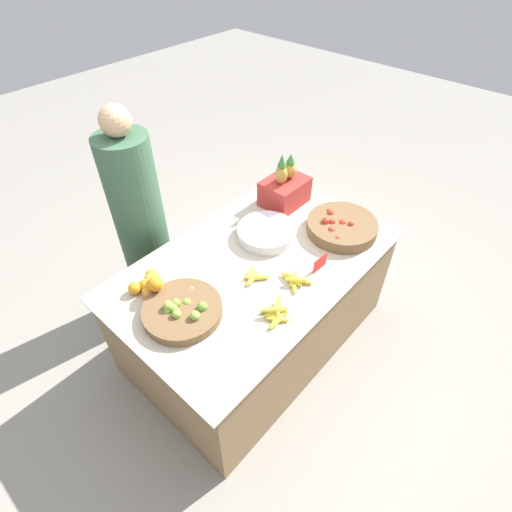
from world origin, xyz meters
TOP-DOWN VIEW (x-y plane):
  - ground_plane at (0.00, 0.00)m, footprint 12.00×12.00m
  - market_table at (0.00, 0.00)m, footprint 1.73×1.08m
  - lime_bowl at (-0.55, 0.02)m, footprint 0.42×0.42m
  - tomato_basket at (0.59, -0.22)m, footprint 0.46×0.46m
  - orange_pile at (-0.56, 0.28)m, footprint 0.20×0.20m
  - metal_bowl at (0.22, 0.11)m, footprint 0.38×0.38m
  - price_sign at (0.21, -0.32)m, footprint 0.12×0.01m
  - produce_crate at (0.59, 0.26)m, footprint 0.31×0.24m
  - banana_bunch_front_center at (-0.23, -0.35)m, footprint 0.20×0.17m
  - banana_bunch_middle_left at (-0.11, -0.08)m, footprint 0.16×0.16m
  - banana_bunch_front_right at (0.02, -0.28)m, footprint 0.16×0.20m
  - vendor_person at (-0.24, 0.82)m, footprint 0.33×0.33m

SIDE VIEW (x-z plane):
  - ground_plane at x=0.00m, z-range 0.00..0.00m
  - market_table at x=0.00m, z-range 0.00..0.75m
  - vendor_person at x=-0.24m, z-range -0.06..1.50m
  - banana_bunch_middle_left at x=-0.11m, z-range 0.74..0.78m
  - banana_bunch_front_right at x=0.02m, z-range 0.74..0.80m
  - banana_bunch_front_center at x=-0.23m, z-range 0.74..0.80m
  - lime_bowl at x=-0.55m, z-range 0.73..0.83m
  - metal_bowl at x=0.22m, z-range 0.75..0.81m
  - tomato_basket at x=0.59m, z-range 0.73..0.84m
  - price_sign at x=0.21m, z-range 0.75..0.84m
  - orange_pile at x=-0.56m, z-range 0.73..0.87m
  - produce_crate at x=0.59m, z-range 0.66..1.07m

